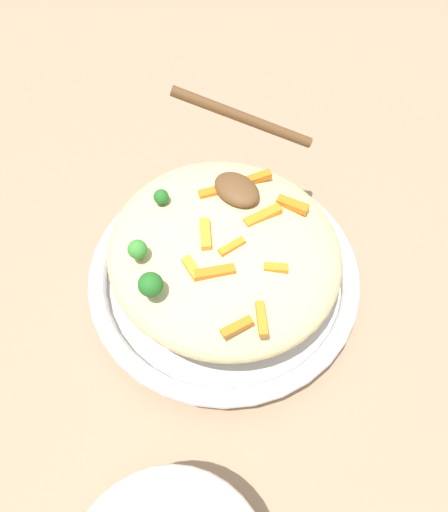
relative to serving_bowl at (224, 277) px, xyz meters
name	(u,v)px	position (x,y,z in m)	size (l,w,h in m)	color
ground_plane	(224,287)	(0.00, 0.00, -0.03)	(2.40, 2.40, 0.00)	#9E7F60
serving_bowl	(224,277)	(0.00, 0.00, 0.00)	(0.32, 0.32, 0.05)	silver
pasta_mound	(224,251)	(0.00, 0.00, 0.06)	(0.26, 0.25, 0.08)	#DBC689
carrot_piece_0	(215,272)	(-0.03, 0.04, 0.09)	(0.04, 0.01, 0.01)	orange
carrot_piece_1	(292,205)	(-0.03, -0.08, 0.09)	(0.03, 0.01, 0.01)	orange
carrot_piece_2	(261,319)	(-0.09, 0.04, 0.09)	(0.03, 0.01, 0.01)	orange
carrot_piece_3	(253,179)	(0.03, -0.08, 0.09)	(0.04, 0.01, 0.01)	orange
carrot_piece_4	(205,234)	(0.01, 0.02, 0.10)	(0.04, 0.01, 0.01)	orange
carrot_piece_5	(263,216)	(-0.01, -0.04, 0.09)	(0.04, 0.01, 0.01)	orange
carrot_piece_6	(232,247)	(-0.02, 0.01, 0.10)	(0.03, 0.01, 0.01)	orange
carrot_piece_7	(276,268)	(-0.07, -0.01, 0.09)	(0.02, 0.01, 0.01)	orange
carrot_piece_8	(217,191)	(0.04, -0.03, 0.09)	(0.04, 0.01, 0.01)	orange
carrot_piece_9	(192,268)	(-0.01, 0.05, 0.09)	(0.03, 0.01, 0.01)	orange
carrot_piece_10	(237,327)	(-0.08, 0.07, 0.09)	(0.03, 0.01, 0.01)	orange
broccoli_floret_0	(161,197)	(0.08, 0.02, 0.10)	(0.02, 0.02, 0.02)	#205B1C
broccoli_floret_1	(153,287)	(0.00, 0.10, 0.10)	(0.02, 0.02, 0.03)	#205B1C
broccoli_floret_2	(138,250)	(0.04, 0.08, 0.10)	(0.02, 0.02, 0.03)	#377928
serving_spoon	(239,162)	(0.05, -0.07, 0.11)	(0.14, 0.14, 0.08)	brown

